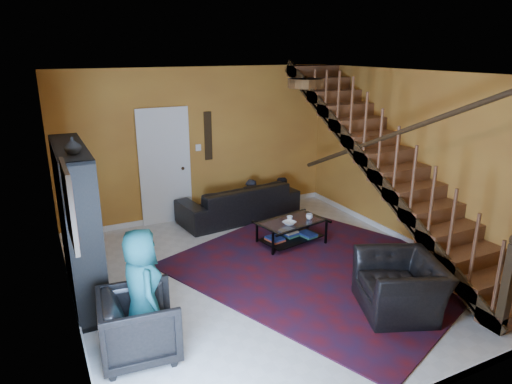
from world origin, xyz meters
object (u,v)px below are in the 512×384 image
sofa (239,201)px  coffee_table (291,231)px  armchair_right (400,286)px  armchair_left (140,325)px  bookshelf (79,227)px

sofa → coffee_table: sofa is taller
armchair_right → sofa: bearing=-151.3°
armchair_left → sofa: bearing=-32.7°
armchair_right → coffee_table: 2.34m
bookshelf → coffee_table: (3.25, 0.21, -0.74)m
coffee_table → sofa: bearing=100.6°
sofa → coffee_table: (0.28, -1.49, -0.10)m
sofa → bookshelf: bearing=23.6°
bookshelf → armchair_left: bearing=-77.2°
bookshelf → armchair_left: bookshelf is taller
coffee_table → bookshelf: bearing=-176.2°
armchair_left → armchair_right: 3.10m
bookshelf → armchair_right: (3.41, -2.11, -0.63)m
armchair_left → armchair_right: bearing=-94.2°
armchair_right → coffee_table: size_ratio=0.90×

